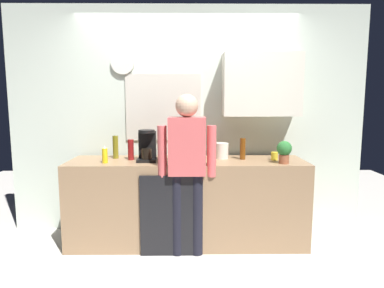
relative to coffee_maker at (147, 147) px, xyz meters
name	(u,v)px	position (x,y,z in m)	size (l,w,h in m)	color
ground_plane	(187,254)	(0.42, -0.27, -1.05)	(8.00, 8.00, 0.00)	silver
kitchen_counter	(187,201)	(0.42, 0.03, -0.60)	(2.50, 0.64, 0.91)	#937251
dishwasher_panel	(168,216)	(0.23, -0.30, -0.64)	(0.56, 0.02, 0.82)	black
back_wall_assembly	(197,115)	(0.53, 0.43, 0.31)	(4.10, 0.42, 2.60)	silver
coffee_maker	(147,147)	(0.00, 0.00, 0.00)	(0.20, 0.20, 0.33)	black
bottle_amber_beer	(243,149)	(1.02, 0.08, -0.03)	(0.06, 0.06, 0.23)	brown
bottle_olive_oil	(116,147)	(-0.36, 0.16, -0.02)	(0.06, 0.06, 0.25)	olive
bottle_red_vinegar	(131,150)	(-0.18, 0.07, -0.04)	(0.06, 0.06, 0.22)	maroon
cup_yellow_cup	(274,156)	(1.35, 0.04, -0.10)	(0.07, 0.07, 0.09)	yellow
potted_plant	(284,151)	(1.40, -0.16, -0.01)	(0.15, 0.15, 0.23)	#9E5638
dish_soap	(105,155)	(-0.42, -0.12, -0.07)	(0.06, 0.06, 0.18)	yellow
storage_canister	(222,151)	(0.80, 0.14, -0.06)	(0.14, 0.14, 0.17)	silver
person_at_sink	(187,162)	(0.42, -0.27, -0.10)	(0.57, 0.22, 1.60)	black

